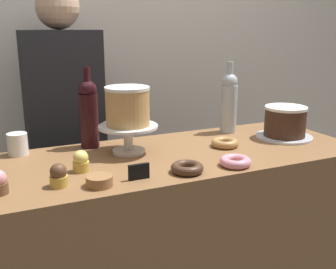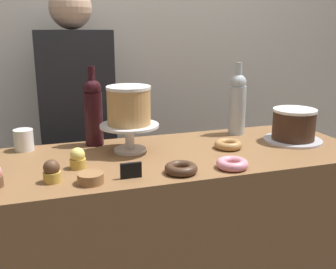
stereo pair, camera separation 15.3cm
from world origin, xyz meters
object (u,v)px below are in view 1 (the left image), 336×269
at_px(donut_maple, 225,143).
at_px(price_sign_chalkboard, 139,172).
at_px(cake_stand_pedestal, 128,134).
at_px(cupcake_lemon, 81,161).
at_px(wine_bottle_dark_red, 89,112).
at_px(barista_figure, 67,146).
at_px(wine_bottle_clear, 229,102).
at_px(cookie_stack, 99,181).
at_px(coffee_cup_ceramic, 18,144).
at_px(cupcake_chocolate, 59,176).
at_px(donut_pink, 235,162).
at_px(white_layer_cake, 128,106).
at_px(chocolate_round_cake, 285,121).
at_px(donut_chocolate, 187,168).

xyz_separation_m(donut_maple, price_sign_chalkboard, (-0.45, -0.20, 0.01)).
height_order(cake_stand_pedestal, cupcake_lemon, cake_stand_pedestal).
height_order(wine_bottle_dark_red, barista_figure, barista_figure).
relative_size(wine_bottle_clear, cookie_stack, 3.87).
bearing_deg(barista_figure, cake_stand_pedestal, -74.00).
xyz_separation_m(cupcake_lemon, coffee_cup_ceramic, (-0.18, 0.28, 0.01)).
xyz_separation_m(cupcake_chocolate, barista_figure, (0.16, 0.76, -0.13)).
bearing_deg(donut_pink, price_sign_chalkboard, 177.01).
height_order(cupcake_chocolate, donut_pink, cupcake_chocolate).
bearing_deg(donut_pink, donut_maple, 66.80).
height_order(price_sign_chalkboard, barista_figure, barista_figure).
relative_size(cupcake_chocolate, cookie_stack, 0.88).
bearing_deg(cookie_stack, donut_pink, -1.85).
height_order(white_layer_cake, cookie_stack, white_layer_cake).
bearing_deg(wine_bottle_clear, donut_pink, -119.33).
bearing_deg(price_sign_chalkboard, cookie_stack, -178.74).
bearing_deg(white_layer_cake, price_sign_chalkboard, -102.46).
distance_m(cupcake_chocolate, coffee_cup_ceramic, 0.40).
bearing_deg(wine_bottle_dark_red, barista_figure, 94.65).
xyz_separation_m(cake_stand_pedestal, cupcake_lemon, (-0.22, -0.13, -0.04)).
distance_m(cupcake_lemon, coffee_cup_ceramic, 0.33).
xyz_separation_m(chocolate_round_cake, cupcake_chocolate, (-1.01, -0.16, -0.04)).
height_order(white_layer_cake, chocolate_round_cake, white_layer_cake).
relative_size(cupcake_lemon, barista_figure, 0.05).
bearing_deg(donut_maple, wine_bottle_dark_red, 155.80).
bearing_deg(chocolate_round_cake, price_sign_chalkboard, -164.85).
xyz_separation_m(wine_bottle_dark_red, cookie_stack, (-0.08, -0.43, -0.13)).
xyz_separation_m(wine_bottle_clear, donut_chocolate, (-0.42, -0.41, -0.13)).
bearing_deg(donut_maple, white_layer_cake, 167.26).
xyz_separation_m(cupcake_lemon, donut_chocolate, (0.32, -0.16, -0.02)).
height_order(donut_pink, coffee_cup_ceramic, coffee_cup_ceramic).
bearing_deg(cake_stand_pedestal, wine_bottle_dark_red, 130.32).
distance_m(cupcake_lemon, cupcake_chocolate, 0.14).
distance_m(donut_chocolate, price_sign_chalkboard, 0.17).
height_order(cake_stand_pedestal, coffee_cup_ceramic, cake_stand_pedestal).
bearing_deg(cupcake_lemon, donut_maple, 4.38).
bearing_deg(barista_figure, wine_bottle_dark_red, -85.35).
distance_m(cupcake_lemon, barista_figure, 0.67).
height_order(cupcake_lemon, coffee_cup_ceramic, coffee_cup_ceramic).
height_order(donut_pink, price_sign_chalkboard, price_sign_chalkboard).
distance_m(cupcake_lemon, donut_maple, 0.60).
bearing_deg(cupcake_chocolate, white_layer_cake, 37.86).
relative_size(chocolate_round_cake, price_sign_chalkboard, 2.60).
bearing_deg(chocolate_round_cake, wine_bottle_dark_red, 165.02).
relative_size(chocolate_round_cake, barista_figure, 0.11).
distance_m(wine_bottle_clear, barista_figure, 0.83).
height_order(cake_stand_pedestal, chocolate_round_cake, chocolate_round_cake).
bearing_deg(barista_figure, donut_chocolate, -72.48).
bearing_deg(price_sign_chalkboard, cake_stand_pedestal, 77.54).
height_order(donut_chocolate, cookie_stack, same).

